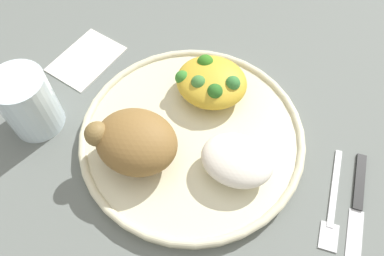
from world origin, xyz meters
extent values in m
plane|color=slate|center=(0.00, 0.00, 0.00)|extent=(2.00, 2.00, 0.00)
cylinder|color=beige|center=(0.00, 0.00, 0.01)|extent=(0.30, 0.30, 0.02)
torus|color=beige|center=(0.00, 0.00, 0.02)|extent=(0.30, 0.30, 0.01)
ellipsoid|color=olive|center=(0.05, 0.06, 0.05)|extent=(0.10, 0.09, 0.06)
sphere|color=olive|center=(0.10, 0.07, 0.07)|extent=(0.03, 0.03, 0.03)
ellipsoid|color=silver|center=(-0.07, 0.03, 0.04)|extent=(0.09, 0.07, 0.04)
ellipsoid|color=gold|center=(0.00, -0.08, 0.04)|extent=(0.10, 0.09, 0.04)
sphere|color=#2B6923|center=(-0.01, -0.05, 0.05)|extent=(0.02, 0.02, 0.02)
sphere|color=#387C39|center=(-0.03, -0.07, 0.05)|extent=(0.02, 0.02, 0.02)
sphere|color=#36802D|center=(0.04, -0.06, 0.05)|extent=(0.02, 0.02, 0.02)
sphere|color=#28792C|center=(0.00, -0.09, 0.05)|extent=(0.02, 0.02, 0.02)
sphere|color=#407C38|center=(0.01, -0.06, 0.05)|extent=(0.02, 0.02, 0.02)
sphere|color=#31771E|center=(0.02, -0.10, 0.05)|extent=(0.02, 0.02, 0.02)
cube|color=silver|center=(-0.20, 0.00, 0.00)|extent=(0.02, 0.11, 0.01)
cube|color=silver|center=(-0.20, 0.07, 0.00)|extent=(0.02, 0.04, 0.00)
cube|color=black|center=(-0.23, -0.02, 0.00)|extent=(0.02, 0.08, 0.01)
cube|color=silver|center=(-0.23, 0.08, 0.00)|extent=(0.03, 0.11, 0.00)
cylinder|color=silver|center=(0.21, 0.05, 0.05)|extent=(0.07, 0.07, 0.09)
cube|color=white|center=(0.21, -0.08, 0.00)|extent=(0.10, 0.12, 0.00)
camera|label=1|loc=(-0.09, 0.24, 0.45)|focal=35.17mm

